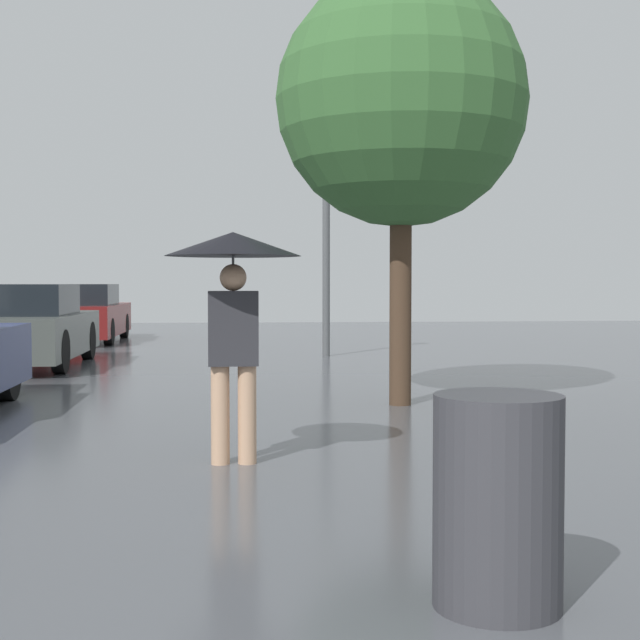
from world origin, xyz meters
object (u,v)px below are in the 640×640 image
at_px(tree, 401,102).
at_px(trash_bin, 498,501).
at_px(street_lamp, 326,220).
at_px(pedestrian, 233,278).
at_px(parked_car_third, 28,328).
at_px(parked_car_farthest, 84,315).

relative_size(tree, trash_bin, 5.30).
distance_m(street_lamp, trash_bin, 13.05).
xyz_separation_m(pedestrian, parked_car_third, (-3.33, 8.21, -0.78)).
distance_m(parked_car_farthest, tree, 12.84).
xyz_separation_m(parked_car_farthest, trash_bin, (4.54, -17.55, -0.17)).
height_order(parked_car_farthest, street_lamp, street_lamp).
relative_size(pedestrian, parked_car_farthest, 0.40).
bearing_deg(trash_bin, parked_car_farthest, 104.51).
bearing_deg(parked_car_farthest, trash_bin, -75.49).
height_order(street_lamp, trash_bin, street_lamp).
bearing_deg(pedestrian, trash_bin, -70.43).
distance_m(parked_car_third, street_lamp, 5.64).
bearing_deg(street_lamp, pedestrian, -100.14).
distance_m(parked_car_third, trash_bin, 12.15).
height_order(pedestrian, parked_car_farthest, pedestrian).
height_order(tree, street_lamp, tree).
relative_size(pedestrian, tree, 0.37).
distance_m(pedestrian, tree, 4.11).
distance_m(pedestrian, parked_car_third, 8.89).
xyz_separation_m(tree, trash_bin, (-0.77, -6.19, -2.92)).
relative_size(parked_car_farthest, trash_bin, 4.90).
bearing_deg(tree, trash_bin, -97.07).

